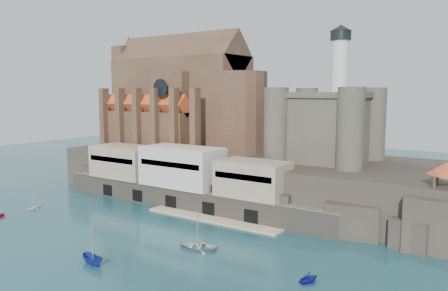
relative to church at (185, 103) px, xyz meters
The scene contains 11 objects.
ground 53.14m from the church, 60.03° to the right, with size 300.00×300.00×0.00m, color #17434D.
promontory 29.58m from the church, ahead, with size 100.00×36.00×10.00m.
quay 28.37m from the church, 53.41° to the right, with size 70.00×12.00×13.05m.
church is the anchor object (origin of this frame).
castle_keep 40.39m from the church, ahead, with size 21.20×21.20×29.30m.
rock_outcrop 70.41m from the church, 13.61° to the right, with size 14.50×10.50×8.70m.
pavilion 68.65m from the church, 13.48° to the right, with size 6.40×6.40×5.40m.
boat_2 61.48m from the church, 64.44° to the right, with size 1.75×1.79×4.64m, color navy.
boat_4 45.96m from the church, 104.44° to the right, with size 2.77×1.69×3.21m, color white.
boat_6 55.29m from the church, 48.67° to the right, with size 4.48×1.30×6.27m, color beige.
boat_7 70.12m from the church, 36.82° to the right, with size 2.95×1.80×3.42m, color navy.
Camera 1 is at (50.86, -49.74, 25.01)m, focal length 35.00 mm.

